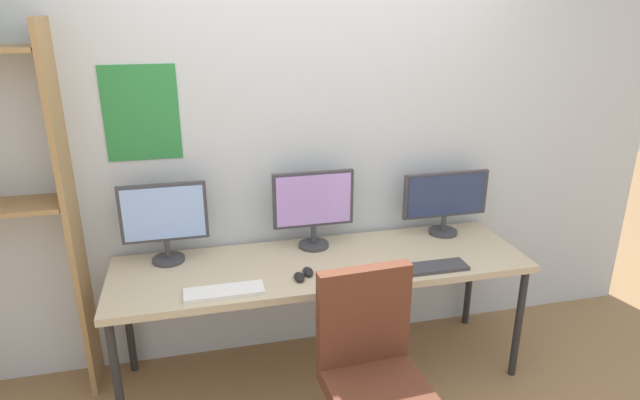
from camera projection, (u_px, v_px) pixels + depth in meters
name	position (u px, v px, depth m)	size (l,w,h in m)	color
wall_back	(305.00, 147.00, 3.21)	(4.71, 0.11, 2.60)	silver
desk	(322.00, 269.00, 3.04)	(2.31, 0.68, 0.74)	tan
office_chair	(372.00, 395.00, 2.48)	(0.52, 0.52, 0.99)	#2D2D33
monitor_left	(164.00, 218.00, 2.94)	(0.47, 0.18, 0.45)	#38383D
monitor_center	(313.00, 205.00, 3.13)	(0.48, 0.18, 0.46)	#38383D
monitor_right	(445.00, 199.00, 3.32)	(0.55, 0.18, 0.40)	#38383D
keyboard_left	(224.00, 292.00, 2.68)	(0.40, 0.13, 0.02)	silver
keyboard_right	(432.00, 267.00, 2.93)	(0.39, 0.13, 0.02)	#38383D
mouse_left_side	(308.00, 272.00, 2.87)	(0.06, 0.10, 0.03)	black
mouse_right_side	(299.00, 277.00, 2.82)	(0.06, 0.10, 0.03)	black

